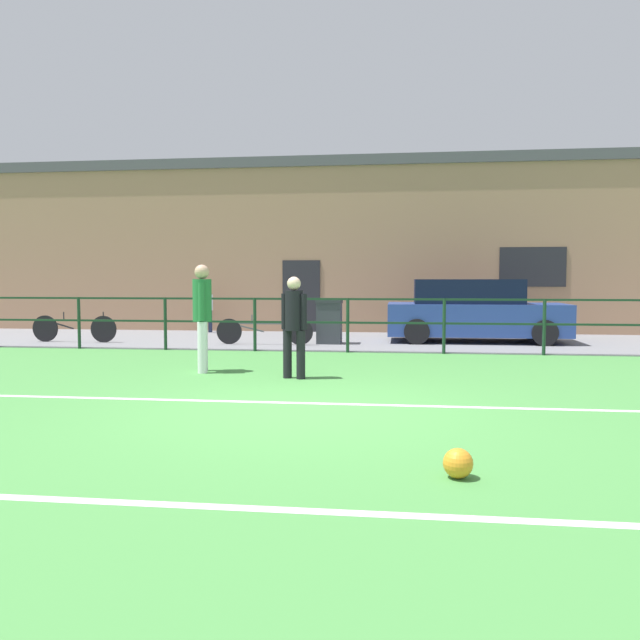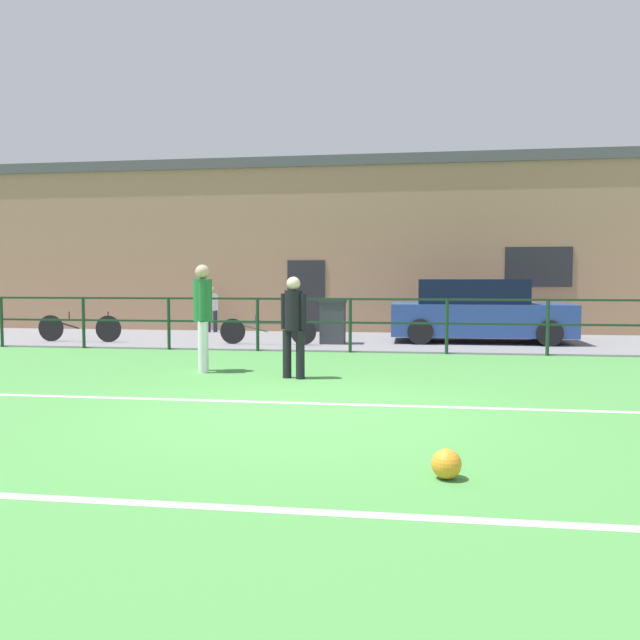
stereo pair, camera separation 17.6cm
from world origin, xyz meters
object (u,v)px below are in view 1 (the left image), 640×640
(player_goalkeeper, at_px, (294,321))
(trash_bin_0, at_px, (329,321))
(bicycle_parked_0, at_px, (74,328))
(parked_car_red, at_px, (474,312))
(bicycle_parked_1, at_px, (264,331))
(player_striker, at_px, (202,311))
(soccer_ball_match, at_px, (458,463))
(spectator_child, at_px, (207,307))

(player_goalkeeper, distance_m, trash_bin_0, 5.29)
(player_goalkeeper, distance_m, bicycle_parked_0, 7.92)
(parked_car_red, xyz_separation_m, bicycle_parked_1, (-4.94, -1.33, -0.41))
(player_striker, xyz_separation_m, trash_bin_0, (1.58, 4.78, -0.47))
(player_goalkeeper, bearing_deg, soccer_ball_match, -48.06)
(bicycle_parked_1, bearing_deg, player_goalkeeper, -72.52)
(bicycle_parked_0, bearing_deg, bicycle_parked_1, 0.00)
(spectator_child, relative_size, trash_bin_0, 1.26)
(parked_car_red, distance_m, bicycle_parked_0, 9.75)
(bicycle_parked_0, bearing_deg, parked_car_red, 7.85)
(player_goalkeeper, relative_size, bicycle_parked_1, 0.69)
(spectator_child, distance_m, bicycle_parked_1, 4.03)
(spectator_child, height_order, trash_bin_0, spectator_child)
(soccer_ball_match, relative_size, bicycle_parked_0, 0.11)
(player_striker, distance_m, spectator_child, 7.92)
(player_goalkeeper, height_order, soccer_ball_match, player_goalkeeper)
(bicycle_parked_0, height_order, bicycle_parked_1, bicycle_parked_0)
(parked_car_red, height_order, trash_bin_0, parked_car_red)
(bicycle_parked_1, bearing_deg, spectator_child, 126.47)
(player_striker, distance_m, bicycle_parked_0, 6.37)
(player_goalkeeper, bearing_deg, bicycle_parked_0, 160.44)
(spectator_child, height_order, bicycle_parked_1, spectator_child)
(bicycle_parked_1, bearing_deg, soccer_ball_match, -69.41)
(player_goalkeeper, height_order, parked_car_red, player_goalkeeper)
(soccer_ball_match, height_order, trash_bin_0, trash_bin_0)
(bicycle_parked_0, xyz_separation_m, trash_bin_0, (6.20, 0.43, 0.19))
(spectator_child, xyz_separation_m, trash_bin_0, (3.87, -2.79, -0.22))
(soccer_ball_match, xyz_separation_m, bicycle_parked_1, (-3.61, 9.61, 0.22))
(parked_car_red, bearing_deg, player_striker, -131.56)
(bicycle_parked_0, xyz_separation_m, bicycle_parked_1, (4.71, 0.00, -0.02))
(soccer_ball_match, relative_size, bicycle_parked_1, 0.10)
(soccer_ball_match, xyz_separation_m, parked_car_red, (1.33, 10.94, 0.63))
(bicycle_parked_1, relative_size, trash_bin_0, 2.20)
(player_striker, height_order, bicycle_parked_1, player_striker)
(parked_car_red, height_order, bicycle_parked_1, parked_car_red)
(player_striker, relative_size, spectator_child, 1.36)
(player_goalkeeper, height_order, spectator_child, player_goalkeeper)
(player_goalkeeper, bearing_deg, parked_car_red, 79.43)
(parked_car_red, xyz_separation_m, bicycle_parked_0, (-9.65, -1.33, -0.39))
(soccer_ball_match, xyz_separation_m, trash_bin_0, (-2.12, 10.04, 0.43))
(parked_car_red, bearing_deg, bicycle_parked_1, -164.92)
(bicycle_parked_1, distance_m, trash_bin_0, 1.56)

